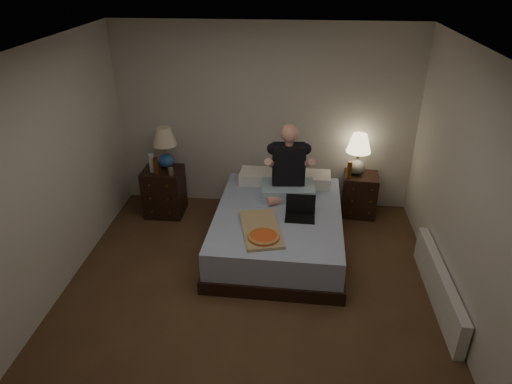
# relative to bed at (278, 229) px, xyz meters

# --- Properties ---
(floor) EXTENTS (4.00, 4.50, 0.00)m
(floor) POSITION_rel_bed_xyz_m (-0.25, -1.11, -0.25)
(floor) COLOR brown
(floor) RESTS_ON ground
(ceiling) EXTENTS (4.00, 4.50, 0.00)m
(ceiling) POSITION_rel_bed_xyz_m (-0.25, -1.11, 2.25)
(ceiling) COLOR white
(ceiling) RESTS_ON ground
(wall_back) EXTENTS (4.00, 0.00, 2.50)m
(wall_back) POSITION_rel_bed_xyz_m (-0.25, 1.14, 1.00)
(wall_back) COLOR silver
(wall_back) RESTS_ON ground
(wall_left) EXTENTS (0.00, 4.50, 2.50)m
(wall_left) POSITION_rel_bed_xyz_m (-2.25, -1.11, 1.00)
(wall_left) COLOR silver
(wall_left) RESTS_ON ground
(wall_right) EXTENTS (0.00, 4.50, 2.50)m
(wall_right) POSITION_rel_bed_xyz_m (1.75, -1.11, 1.00)
(wall_right) COLOR silver
(wall_right) RESTS_ON ground
(bed) EXTENTS (1.54, 2.02, 0.49)m
(bed) POSITION_rel_bed_xyz_m (0.00, 0.00, 0.00)
(bed) COLOR #5D7ABA
(bed) RESTS_ON floor
(nightstand_left) EXTENTS (0.51, 0.46, 0.66)m
(nightstand_left) POSITION_rel_bed_xyz_m (-1.59, 0.68, 0.08)
(nightstand_left) COLOR black
(nightstand_left) RESTS_ON floor
(nightstand_right) EXTENTS (0.49, 0.45, 0.59)m
(nightstand_right) POSITION_rel_bed_xyz_m (1.07, 0.90, 0.05)
(nightstand_right) COLOR black
(nightstand_right) RESTS_ON floor
(lamp_left) EXTENTS (0.34, 0.34, 0.56)m
(lamp_left) POSITION_rel_bed_xyz_m (-1.54, 0.77, 0.69)
(lamp_left) COLOR #2A569B
(lamp_left) RESTS_ON nightstand_left
(lamp_right) EXTENTS (0.38, 0.38, 0.56)m
(lamp_right) POSITION_rel_bed_xyz_m (0.99, 0.94, 0.62)
(lamp_right) COLOR gray
(lamp_right) RESTS_ON nightstand_right
(water_bottle) EXTENTS (0.07, 0.07, 0.25)m
(water_bottle) POSITION_rel_bed_xyz_m (-1.69, 0.61, 0.54)
(water_bottle) COLOR silver
(water_bottle) RESTS_ON nightstand_left
(soda_can) EXTENTS (0.07, 0.07, 0.10)m
(soda_can) POSITION_rel_bed_xyz_m (-1.43, 0.54, 0.46)
(soda_can) COLOR #B9BAB4
(soda_can) RESTS_ON nightstand_left
(beer_bottle_left) EXTENTS (0.06, 0.06, 0.23)m
(beer_bottle_left) POSITION_rel_bed_xyz_m (-1.61, 0.54, 0.53)
(beer_bottle_left) COLOR #50240B
(beer_bottle_left) RESTS_ON nightstand_left
(beer_bottle_right) EXTENTS (0.06, 0.06, 0.23)m
(beer_bottle_right) POSITION_rel_bed_xyz_m (0.88, 0.81, 0.45)
(beer_bottle_right) COLOR #5C2E0D
(beer_bottle_right) RESTS_ON nightstand_right
(person) EXTENTS (0.70, 0.57, 0.93)m
(person) POSITION_rel_bed_xyz_m (0.10, 0.39, 0.71)
(person) COLOR black
(person) RESTS_ON bed
(laptop) EXTENTS (0.35, 0.29, 0.24)m
(laptop) POSITION_rel_bed_xyz_m (0.25, -0.14, 0.37)
(laptop) COLOR black
(laptop) RESTS_ON bed
(pizza_box) EXTENTS (0.56, 0.83, 0.08)m
(pizza_box) POSITION_rel_bed_xyz_m (-0.13, -0.63, 0.29)
(pizza_box) COLOR tan
(pizza_box) RESTS_ON bed
(radiator) EXTENTS (0.10, 1.60, 0.40)m
(radiator) POSITION_rel_bed_xyz_m (1.68, -0.86, -0.05)
(radiator) COLOR silver
(radiator) RESTS_ON floor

